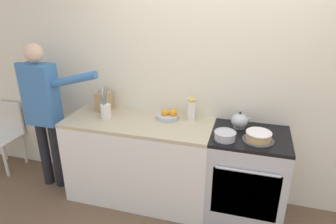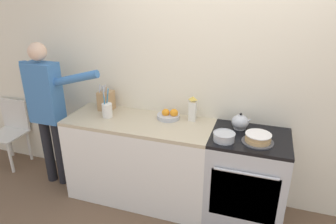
{
  "view_description": "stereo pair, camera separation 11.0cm",
  "coord_description": "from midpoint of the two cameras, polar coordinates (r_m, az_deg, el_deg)",
  "views": [
    {
      "loc": [
        0.31,
        -2.24,
        2.14
      ],
      "look_at": [
        -0.4,
        0.27,
        1.06
      ],
      "focal_mm": 32.0,
      "sensor_mm": 36.0,
      "label": 1
    },
    {
      "loc": [
        0.42,
        -2.21,
        2.14
      ],
      "look_at": [
        -0.4,
        0.27,
        1.06
      ],
      "focal_mm": 32.0,
      "sensor_mm": 36.0,
      "label": 2
    }
  ],
  "objects": [
    {
      "name": "tea_kettle",
      "position": [
        2.91,
        14.66,
        -1.86
      ],
      "size": [
        0.2,
        0.16,
        0.16
      ],
      "color": "#B7BABF",
      "rests_on": "stove_range"
    },
    {
      "name": "mixing_bowl",
      "position": [
        2.66,
        11.8,
        -4.63
      ],
      "size": [
        0.19,
        0.19,
        0.08
      ],
      "color": "#B7BABF",
      "rests_on": "stove_range"
    },
    {
      "name": "stove_range",
      "position": [
        3.03,
        15.64,
        -12.19
      ],
      "size": [
        0.71,
        0.63,
        0.91
      ],
      "color": "#B7BABF",
      "rests_on": "ground_plane"
    },
    {
      "name": "knife_block",
      "position": [
        3.31,
        -10.76,
        2.18
      ],
      "size": [
        0.14,
        0.15,
        0.29
      ],
      "color": "tan",
      "rests_on": "counter_cabinet"
    },
    {
      "name": "layer_cake",
      "position": [
        2.71,
        17.89,
        -4.82
      ],
      "size": [
        0.27,
        0.27,
        0.08
      ],
      "color": "#4C4C51",
      "rests_on": "stove_range"
    },
    {
      "name": "counter_cabinet",
      "position": [
        3.23,
        -4.38,
        -9.04
      ],
      "size": [
        1.49,
        0.6,
        0.91
      ],
      "color": "white",
      "rests_on": "ground_plane"
    },
    {
      "name": "dining_chair",
      "position": [
        4.32,
        -27.04,
        -2.72
      ],
      "size": [
        0.4,
        0.4,
        0.83
      ],
      "rotation": [
        0.0,
        0.0,
        -0.11
      ],
      "color": "silver",
      "rests_on": "ground_plane"
    },
    {
      "name": "person_baker",
      "position": [
        3.46,
        -21.25,
        1.38
      ],
      "size": [
        0.93,
        0.2,
        1.64
      ],
      "rotation": [
        0.0,
        0.0,
        -0.12
      ],
      "color": "black",
      "rests_on": "ground_plane"
    },
    {
      "name": "milk_carton",
      "position": [
        2.99,
        5.78,
        0.55
      ],
      "size": [
        0.07,
        0.07,
        0.25
      ],
      "color": "white",
      "rests_on": "counter_cabinet"
    },
    {
      "name": "fruit_bowl",
      "position": [
        3.04,
        1.21,
        -0.64
      ],
      "size": [
        0.23,
        0.23,
        0.11
      ],
      "color": "#B7BABF",
      "rests_on": "counter_cabinet"
    },
    {
      "name": "wall_back",
      "position": [
        2.99,
        10.59,
        5.82
      ],
      "size": [
        8.0,
        0.04,
        2.6
      ],
      "color": "silver",
      "rests_on": "ground_plane"
    },
    {
      "name": "utensil_crock",
      "position": [
        3.12,
        -10.54,
        0.48
      ],
      "size": [
        0.1,
        0.1,
        0.34
      ],
      "color": "silver",
      "rests_on": "counter_cabinet"
    }
  ]
}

